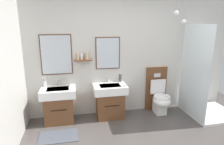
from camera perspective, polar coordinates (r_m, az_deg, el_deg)
name	(u,v)px	position (r m, az deg, el deg)	size (l,w,h in m)	color
wall_back	(129,55)	(4.37, 4.97, 5.16)	(4.60, 0.57, 2.58)	beige
bath_mat	(59,136)	(3.83, -15.09, -17.30)	(0.68, 0.44, 0.01)	#474C56
vanity_sink_left	(59,104)	(4.20, -14.98, -8.63)	(0.68, 0.50, 0.71)	brown
tap_on_left_sink	(58,82)	(4.24, -15.20, -2.68)	(0.03, 0.13, 0.11)	silver
vanity_sink_right	(110,100)	(4.25, -0.64, -7.81)	(0.68, 0.50, 0.71)	brown
tap_on_right_sink	(108,79)	(4.29, -1.12, -1.95)	(0.03, 0.13, 0.11)	silver
toilet	(159,96)	(4.59, 13.25, -6.55)	(0.48, 0.63, 1.00)	brown
toothbrush_cup	(45,84)	(4.26, -18.72, -3.10)	(0.07, 0.07, 0.20)	silver
soap_dispenser	(120,78)	(4.34, 2.42, -1.52)	(0.06, 0.06, 0.21)	#4C4C51
shower_tray	(204,98)	(4.75, 24.99, -6.63)	(1.01, 0.98, 1.95)	white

